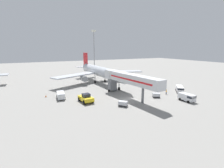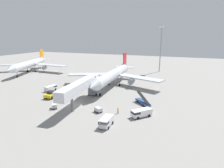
% 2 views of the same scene
% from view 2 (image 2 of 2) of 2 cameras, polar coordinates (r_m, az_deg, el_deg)
% --- Properties ---
extents(ground_plane, '(300.00, 300.00, 0.00)m').
position_cam_2_polar(ground_plane, '(58.95, -10.88, -6.15)').
color(ground_plane, gray).
extents(airplane_at_gate, '(41.25, 44.32, 12.29)m').
position_cam_2_polar(airplane_at_gate, '(78.04, 0.51, 2.86)').
color(airplane_at_gate, silver).
rests_on(airplane_at_gate, ground).
extents(jet_bridge, '(5.77, 23.74, 7.38)m').
position_cam_2_polar(jet_bridge, '(57.88, -9.11, -0.61)').
color(jet_bridge, silver).
rests_on(jet_bridge, ground).
extents(pushback_tug, '(3.43, 5.43, 2.45)m').
position_cam_2_polar(pushback_tug, '(67.31, -17.85, -2.96)').
color(pushback_tug, yellow).
rests_on(pushback_tug, ground).
extents(belt_loader_truck, '(5.91, 6.33, 3.25)m').
position_cam_2_polar(belt_loader_truck, '(59.08, 9.31, -5.23)').
color(belt_loader_truck, '#2D4C8E').
rests_on(belt_loader_truck, ground).
extents(service_van_near_center, '(2.49, 4.65, 2.08)m').
position_cam_2_polar(service_van_near_center, '(44.56, -1.81, -11.19)').
color(service_van_near_center, silver).
rests_on(service_van_near_center, ground).
extents(service_van_near_left, '(2.70, 4.99, 1.90)m').
position_cam_2_polar(service_van_near_left, '(75.68, -17.93, -1.11)').
color(service_van_near_left, white).
rests_on(service_van_near_left, ground).
extents(service_van_outer_right, '(5.15, 5.48, 1.97)m').
position_cam_2_polar(service_van_outer_right, '(49.90, 8.73, -8.52)').
color(service_van_outer_right, white).
rests_on(service_van_outer_right, ground).
extents(baggage_cart_mid_right, '(2.52, 2.21, 1.33)m').
position_cam_2_polar(baggage_cart_mid_right, '(52.40, -4.16, -7.71)').
color(baggage_cart_mid_right, '#38383D').
rests_on(baggage_cart_mid_right, ground).
extents(baggage_cart_mid_center, '(2.44, 2.59, 1.35)m').
position_cam_2_polar(baggage_cart_mid_center, '(57.34, -16.96, -6.33)').
color(baggage_cart_mid_center, '#38383D').
rests_on(baggage_cart_mid_center, ground).
extents(ground_crew_worker_foreground, '(0.45, 0.45, 1.68)m').
position_cam_2_polar(ground_crew_worker_foreground, '(51.48, 1.82, -7.92)').
color(ground_crew_worker_foreground, '#1E2333').
rests_on(ground_crew_worker_foreground, ground).
extents(safety_cone_alpha, '(0.49, 0.49, 0.74)m').
position_cam_2_polar(safety_cone_alpha, '(80.84, -18.39, -0.72)').
color(safety_cone_alpha, black).
rests_on(safety_cone_alpha, ground).
extents(airplane_background, '(41.62, 42.47, 11.87)m').
position_cam_2_polar(airplane_background, '(118.00, -23.42, 5.58)').
color(airplane_background, silver).
rests_on(airplane_background, ground).
extents(apron_light_mast, '(2.40, 2.40, 25.69)m').
position_cam_2_polar(apron_light_mast, '(112.38, 14.58, 12.63)').
color(apron_light_mast, '#93969B').
rests_on(apron_light_mast, ground).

